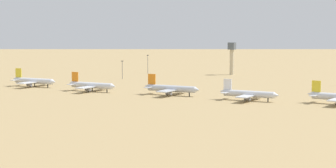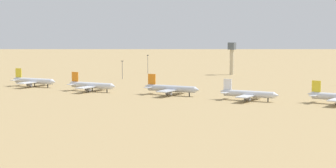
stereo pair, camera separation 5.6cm
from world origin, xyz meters
TOP-DOWN VIEW (x-y plane):
  - ground at (0.00, 0.00)m, footprint 4000.00×4000.00m
  - ridge_far_west at (-579.84, 1145.00)m, footprint 430.20×391.62m
  - ridge_west at (-292.67, 1029.57)m, footprint 350.24×244.40m
  - parked_jet_yellow_0 at (-96.35, -1.51)m, footprint 34.27×28.66m
  - parked_jet_orange_1 at (-47.95, -8.09)m, footprint 33.57×28.13m
  - parked_jet_orange_2 at (2.56, -4.23)m, footprint 34.61×28.97m
  - parked_jet_white_3 at (49.31, -8.38)m, footprint 32.76×27.47m
  - control_tower at (-19.36, 145.64)m, footprint 5.20×5.20m
  - light_pole_mid at (-74.91, 71.20)m, footprint 1.80×0.50m
  - light_pole_east at (-84.39, 126.46)m, footprint 1.80×0.50m

SIDE VIEW (x-z plane):
  - ground at x=0.00m, z-range 0.00..0.00m
  - parked_jet_white_3 at x=49.31m, z-range -1.87..8.97m
  - parked_jet_orange_1 at x=-47.95m, z-range -1.91..9.19m
  - parked_jet_yellow_0 at x=-96.35m, z-range -1.96..9.40m
  - parked_jet_orange_2 at x=2.56m, z-range -1.97..9.49m
  - light_pole_mid at x=-74.91m, z-range 1.17..14.52m
  - light_pole_east at x=-84.39m, z-range 1.20..16.14m
  - control_tower at x=-19.36m, z-range 2.62..28.00m
  - ridge_far_west at x=-579.84m, z-range 0.00..67.33m
  - ridge_west at x=-292.67m, z-range 0.00..136.74m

